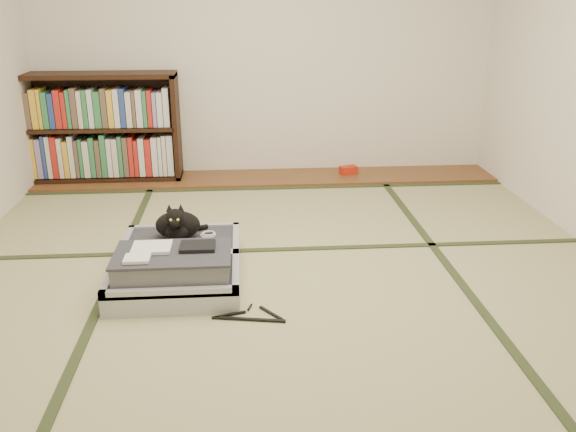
{
  "coord_description": "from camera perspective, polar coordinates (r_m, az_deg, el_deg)",
  "views": [
    {
      "loc": [
        -0.22,
        -3.19,
        1.56
      ],
      "look_at": [
        0.05,
        0.35,
        0.25
      ],
      "focal_mm": 38.0,
      "sensor_mm": 36.0,
      "label": 1
    }
  ],
  "objects": [
    {
      "name": "room_shell",
      "position": [
        3.2,
        -0.43,
        18.49
      ],
      "size": [
        4.5,
        4.5,
        4.5
      ],
      "color": "white",
      "rests_on": "ground"
    },
    {
      "name": "floor",
      "position": [
        3.56,
        -0.37,
        -5.75
      ],
      "size": [
        4.5,
        4.5,
        0.0
      ],
      "primitive_type": "plane",
      "color": "tan",
      "rests_on": "ground"
    },
    {
      "name": "suitcase",
      "position": [
        3.54,
        -10.31,
        -4.48
      ],
      "size": [
        0.71,
        0.94,
        0.28
      ],
      "color": "#9D9EA1",
      "rests_on": "floor"
    },
    {
      "name": "hanger",
      "position": [
        3.14,
        -3.57,
        -9.36
      ],
      "size": [
        0.38,
        0.2,
        0.01
      ],
      "color": "black",
      "rests_on": "floor"
    },
    {
      "name": "bookcase",
      "position": [
        5.52,
        -17.46,
        7.72
      ],
      "size": [
        1.4,
        0.32,
        0.92
      ],
      "color": "black",
      "rests_on": "wood_strip"
    },
    {
      "name": "cable_coil",
      "position": [
        3.81,
        -7.47,
        -1.71
      ],
      "size": [
        0.1,
        0.1,
        0.02
      ],
      "color": "white",
      "rests_on": "suitcase"
    },
    {
      "name": "red_item",
      "position": [
        5.52,
        5.68,
        4.3
      ],
      "size": [
        0.17,
        0.13,
        0.07
      ],
      "primitive_type": "cube",
      "rotation": [
        0.0,
        0.0,
        0.3
      ],
      "color": "red",
      "rests_on": "wood_strip"
    },
    {
      "name": "wood_strip",
      "position": [
        5.42,
        -1.87,
        3.62
      ],
      "size": [
        4.0,
        0.5,
        0.02
      ],
      "primitive_type": "cube",
      "color": "brown",
      "rests_on": "ground"
    },
    {
      "name": "tatami_borders",
      "position": [
        4.01,
        -0.87,
        -2.61
      ],
      "size": [
        4.0,
        4.5,
        0.01
      ],
      "color": "#2D381E",
      "rests_on": "ground"
    },
    {
      "name": "cat",
      "position": [
        3.76,
        -10.29,
        -0.8
      ],
      "size": [
        0.31,
        0.32,
        0.25
      ],
      "color": "black",
      "rests_on": "suitcase"
    }
  ]
}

